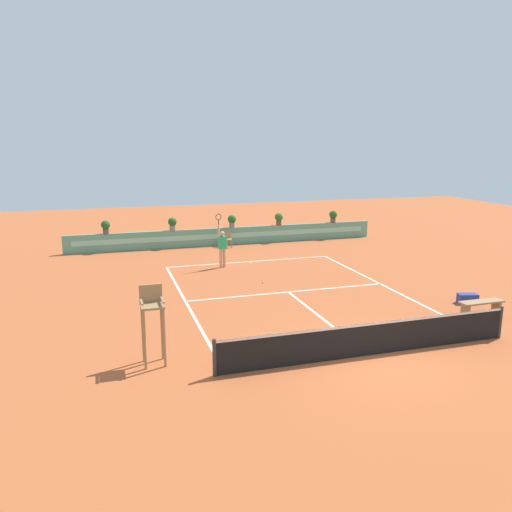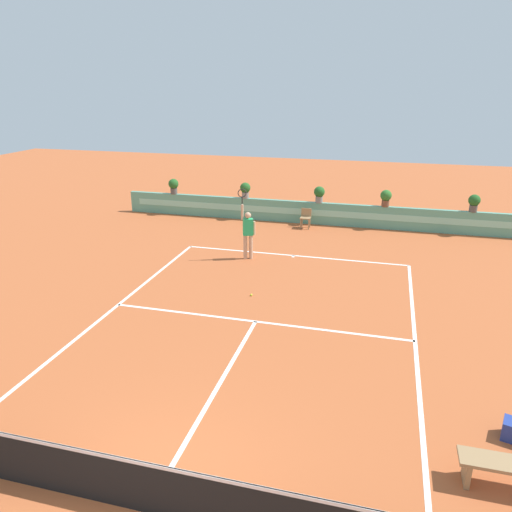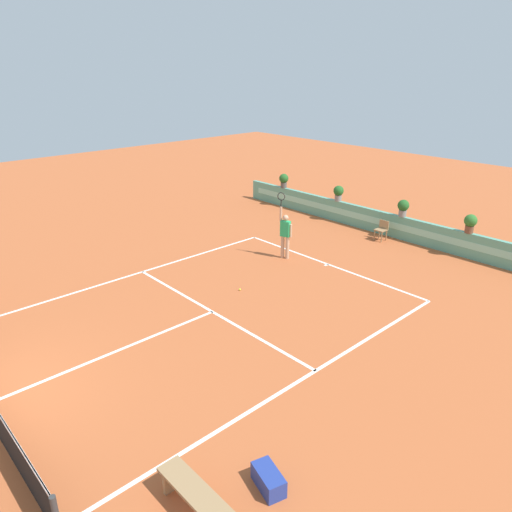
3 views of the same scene
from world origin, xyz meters
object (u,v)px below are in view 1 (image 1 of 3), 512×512
object	(u,v)px
gear_bag	(468,298)
potted_plant_far_left	(106,226)
umpire_chair	(152,315)
potted_plant_left	(172,223)
potted_plant_centre	(232,220)
potted_plant_far_right	(333,216)
ball_kid_chair	(227,239)
tennis_ball_near_baseline	(263,282)
bench_courtside	(481,305)
potted_plant_right	(279,218)
tennis_player	(222,246)

from	to	relation	value
gear_bag	potted_plant_far_left	xyz separation A→B (m)	(-12.56, 13.26, 1.23)
umpire_chair	potted_plant_left	distance (m)	15.35
potted_plant_centre	potted_plant_far_right	world-z (taller)	same
ball_kid_chair	tennis_ball_near_baseline	xyz separation A→B (m)	(-0.36, -7.67, -0.44)
tennis_ball_near_baseline	potted_plant_left	distance (m)	8.90
bench_courtside	potted_plant_far_right	size ratio (longest dim) A/B	2.21
umpire_chair	ball_kid_chair	world-z (taller)	umpire_chair
potted_plant_far_right	potted_plant_far_left	bearing A→B (deg)	180.00
potted_plant_left	potted_plant_far_right	world-z (taller)	same
umpire_chair	potted_plant_centre	size ratio (longest dim) A/B	2.96
potted_plant_right	umpire_chair	bearing A→B (deg)	-120.54
tennis_player	tennis_ball_near_baseline	bearing A→B (deg)	-72.49
potted_plant_left	potted_plant_far_right	size ratio (longest dim) A/B	1.00
tennis_player	gear_bag	bearing A→B (deg)	-47.40
umpire_chair	potted_plant_left	world-z (taller)	umpire_chair
umpire_chair	ball_kid_chair	size ratio (longest dim) A/B	2.52
umpire_chair	bench_courtside	world-z (taller)	umpire_chair
tennis_ball_near_baseline	potted_plant_right	xyz separation A→B (m)	(3.69, 8.40, 1.38)
bench_courtside	tennis_player	bearing A→B (deg)	126.68
potted_plant_centre	potted_plant_far_right	distance (m)	6.40
ball_kid_chair	potted_plant_far_right	xyz separation A→B (m)	(6.86, 0.73, 0.93)
ball_kid_chair	potted_plant_right	xyz separation A→B (m)	(3.33, 0.73, 0.93)
ball_kid_chair	potted_plant_far_right	world-z (taller)	potted_plant_far_right
tennis_ball_near_baseline	ball_kid_chair	bearing A→B (deg)	87.28
potted_plant_far_right	potted_plant_right	xyz separation A→B (m)	(-3.53, 0.00, 0.00)
tennis_player	potted_plant_right	bearing A→B (deg)	48.19
ball_kid_chair	umpire_chair	bearing A→B (deg)	-111.25
umpire_chair	bench_courtside	xyz separation A→B (m)	(11.14, 0.62, -0.97)
ball_kid_chair	potted_plant_far_left	size ratio (longest dim) A/B	1.17
potted_plant_far_left	umpire_chair	bearing A→B (deg)	-86.42
tennis_player	tennis_ball_near_baseline	size ratio (longest dim) A/B	38.01
potted_plant_left	potted_plant_far_right	bearing A→B (deg)	0.00
gear_bag	tennis_player	distance (m)	10.93
bench_courtside	gear_bag	xyz separation A→B (m)	(0.47, 1.25, -0.20)
bench_courtside	tennis_ball_near_baseline	xyz separation A→B (m)	(-5.91, 6.11, -0.34)
tennis_player	tennis_ball_near_baseline	world-z (taller)	tennis_player
gear_bag	potted_plant_left	distance (m)	16.07
bench_courtside	gear_bag	world-z (taller)	bench_courtside
ball_kid_chair	tennis_ball_near_baseline	size ratio (longest dim) A/B	12.50
gear_bag	potted_plant_centre	world-z (taller)	potted_plant_centre
potted_plant_left	potted_plant_centre	xyz separation A→B (m)	(3.42, 0.00, 0.00)
ball_kid_chair	gear_bag	distance (m)	13.90
ball_kid_chair	bench_courtside	size ratio (longest dim) A/B	0.53
bench_courtside	potted_plant_right	world-z (taller)	potted_plant_right
ball_kid_chair	tennis_ball_near_baseline	distance (m)	7.69
bench_courtside	potted_plant_far_left	size ratio (longest dim) A/B	2.21
potted_plant_right	potted_plant_left	bearing A→B (deg)	180.00
umpire_chair	potted_plant_far_left	xyz separation A→B (m)	(-0.95, 15.13, 0.07)
potted_plant_right	potted_plant_far_right	bearing A→B (deg)	0.00
gear_bag	potted_plant_left	bearing A→B (deg)	124.11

